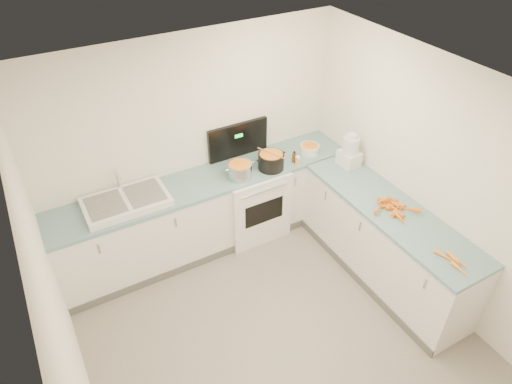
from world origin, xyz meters
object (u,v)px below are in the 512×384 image
sink (126,201)px  black_pot (271,162)px  food_processor (350,152)px  steel_pot (240,171)px  mixing_bowl (310,149)px  extract_bottle (294,157)px  stove (250,199)px  spice_jar (298,161)px

sink → black_pot: sink is taller
black_pot → food_processor: 0.91m
steel_pot → mixing_bowl: 0.97m
steel_pot → extract_bottle: size_ratio=2.17×
food_processor → extract_bottle: bearing=145.3°
extract_bottle → food_processor: (0.52, -0.36, 0.11)m
extract_bottle → sink: bearing=174.8°
black_pot → food_processor: bearing=-24.8°
sink → mixing_bowl: sink is taller
mixing_bowl → food_processor: food_processor is taller
stove → food_processor: (1.02, -0.52, 0.64)m
sink → food_processor: size_ratio=2.14×
mixing_bowl → extract_bottle: 0.29m
extract_bottle → spice_jar: (0.00, -0.07, -0.01)m
spice_jar → food_processor: (0.51, -0.29, 0.12)m
spice_jar → mixing_bowl: bearing=28.4°
black_pot → mixing_bowl: 0.58m
stove → sink: 1.54m
stove → sink: size_ratio=1.58×
black_pot → extract_bottle: black_pot is taller
black_pot → spice_jar: size_ratio=3.06×
food_processor → stove: bearing=152.9°
stove → black_pot: stove is taller
spice_jar → food_processor: size_ratio=0.24×
stove → spice_jar: stove is taller
stove → mixing_bowl: 0.94m
stove → extract_bottle: bearing=-18.0°
sink → spice_jar: sink is taller
sink → spice_jar: 1.97m
steel_pot → food_processor: food_processor is taller
steel_pot → extract_bottle: steel_pot is taller
black_pot → mixing_bowl: black_pot is taller
stove → black_pot: bearing=-35.9°
stove → food_processor: size_ratio=3.38×
extract_bottle → spice_jar: size_ratio=1.29×
black_pot → extract_bottle: (0.30, -0.02, -0.02)m
black_pot → mixing_bowl: bearing=5.7°
stove → extract_bottle: 0.74m
steel_pot → extract_bottle: (0.70, -0.03, -0.02)m
mixing_bowl → extract_bottle: extract_bottle is taller
steel_pot → food_processor: 1.28m
extract_bottle → food_processor: food_processor is taller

